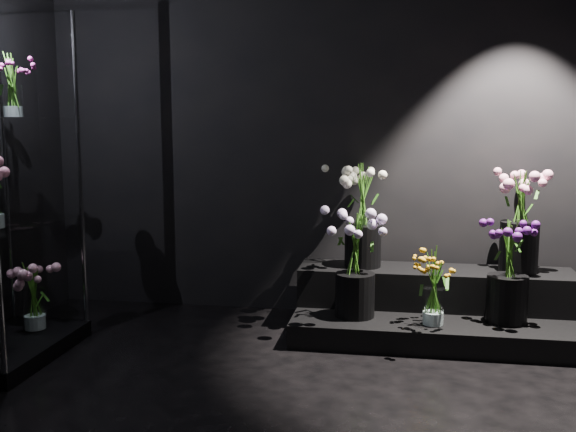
# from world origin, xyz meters

# --- Properties ---
(wall_back) EXTENTS (4.00, 0.00, 4.00)m
(wall_back) POSITION_xyz_m (0.00, 2.00, 1.40)
(wall_back) COLOR black
(wall_back) RESTS_ON floor
(display_riser) EXTENTS (1.86, 0.83, 0.41)m
(display_riser) POSITION_xyz_m (0.87, 1.63, 0.17)
(display_riser) COLOR black
(display_riser) RESTS_ON floor
(display_case) EXTENTS (0.57, 0.96, 2.11)m
(display_case) POSITION_xyz_m (-1.69, 0.73, 1.05)
(display_case) COLOR black
(display_case) RESTS_ON floor
(bouquet_orange_bells) EXTENTS (0.32, 0.32, 0.49)m
(bouquet_orange_bells) POSITION_xyz_m (0.84, 1.30, 0.41)
(bouquet_orange_bells) COLOR white
(bouquet_orange_bells) RESTS_ON display_riser
(bouquet_lilac) EXTENTS (0.43, 0.43, 0.69)m
(bouquet_lilac) POSITION_xyz_m (0.35, 1.40, 0.55)
(bouquet_lilac) COLOR black
(bouquet_lilac) RESTS_ON display_riser
(bouquet_purple) EXTENTS (0.37, 0.37, 0.66)m
(bouquet_purple) POSITION_xyz_m (1.30, 1.44, 0.50)
(bouquet_purple) COLOR black
(bouquet_purple) RESTS_ON display_riser
(bouquet_cream_roses) EXTENTS (0.50, 0.50, 0.71)m
(bouquet_cream_roses) POSITION_xyz_m (0.38, 1.75, 0.83)
(bouquet_cream_roses) COLOR black
(bouquet_cream_roses) RESTS_ON display_riser
(bouquet_pink_roses) EXTENTS (0.44, 0.44, 0.68)m
(bouquet_pink_roses) POSITION_xyz_m (1.42, 1.75, 0.81)
(bouquet_pink_roses) COLOR black
(bouquet_pink_roses) RESTS_ON display_riser
(bouquet_case_magenta) EXTENTS (0.28, 0.28, 0.38)m
(bouquet_case_magenta) POSITION_xyz_m (-1.67, 0.87, 1.64)
(bouquet_case_magenta) COLOR white
(bouquet_case_magenta) RESTS_ON display_case
(bouquet_case_base_pink) EXTENTS (0.38, 0.38, 0.44)m
(bouquet_case_base_pink) POSITION_xyz_m (-1.67, 0.97, 0.33)
(bouquet_case_base_pink) COLOR white
(bouquet_case_base_pink) RESTS_ON display_case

